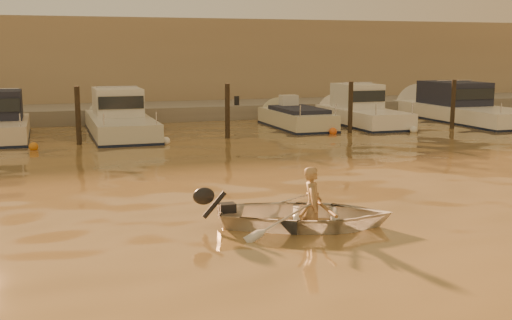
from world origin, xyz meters
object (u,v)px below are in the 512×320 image
object	(u,v)px
moored_boat_3	(296,122)
dinghy	(307,215)
person	(312,205)
waterfront_building	(166,65)
moored_boat_1	(1,122)
moored_boat_2	(120,118)
moored_boat_5	(464,107)
moored_boat_4	(362,111)

from	to	relation	value
moored_boat_3	dinghy	bearing A→B (deg)	-111.10
person	waterfront_building	distance (m)	25.40
moored_boat_1	moored_boat_3	size ratio (longest dim) A/B	1.05
moored_boat_1	moored_boat_2	distance (m)	4.25
moored_boat_5	moored_boat_4	bearing A→B (deg)	180.00
dinghy	moored_boat_4	bearing A→B (deg)	-9.61
moored_boat_4	waterfront_building	bearing A→B (deg)	120.51
moored_boat_4	waterfront_building	world-z (taller)	waterfront_building
dinghy	moored_boat_3	world-z (taller)	moored_boat_3
moored_boat_1	waterfront_building	size ratio (longest dim) A/B	0.12
moored_boat_2	moored_boat_1	bearing A→B (deg)	180.00
moored_boat_1	waterfront_building	distance (m)	13.78
person	moored_boat_4	size ratio (longest dim) A/B	0.22
dinghy	moored_boat_1	bearing A→B (deg)	44.45
dinghy	moored_boat_3	distance (m)	15.23
person	moored_boat_4	world-z (taller)	moored_boat_4
moored_boat_2	moored_boat_4	xyz separation A→B (m)	(10.34, 0.00, 0.00)
moored_boat_5	moored_boat_2	bearing A→B (deg)	180.00
moored_boat_3	moored_boat_5	bearing A→B (deg)	0.00
person	moored_boat_3	distance (m)	15.23
moored_boat_3	moored_boat_5	distance (m)	8.24
person	moored_boat_5	bearing A→B (deg)	-22.29
moored_boat_2	waterfront_building	world-z (taller)	waterfront_building
dinghy	person	world-z (taller)	person
moored_boat_2	dinghy	bearing A→B (deg)	-82.83
dinghy	moored_boat_1	distance (m)	15.45
moored_boat_1	person	bearing A→B (deg)	-66.71
dinghy	waterfront_building	bearing A→B (deg)	16.73
dinghy	moored_boat_1	size ratio (longest dim) A/B	0.56
moored_boat_3	waterfront_building	distance (m)	11.72
moored_boat_5	waterfront_building	bearing A→B (deg)	136.63
moored_boat_2	moored_boat_3	distance (m)	7.28
person	moored_boat_2	size ratio (longest dim) A/B	0.19
moored_boat_2	waterfront_building	xyz separation A→B (m)	(3.85, 11.00, 1.77)
moored_boat_3	moored_boat_4	size ratio (longest dim) A/B	0.86
moored_boat_1	moored_boat_5	world-z (taller)	same
dinghy	moored_boat_3	xyz separation A→B (m)	(5.48, 14.21, 0.02)
dinghy	moored_boat_5	distance (m)	19.75
moored_boat_4	moored_boat_5	size ratio (longest dim) A/B	0.72
moored_boat_1	moored_boat_3	bearing A→B (deg)	0.00
dinghy	waterfront_building	distance (m)	25.39
moored_boat_1	dinghy	bearing A→B (deg)	-66.97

